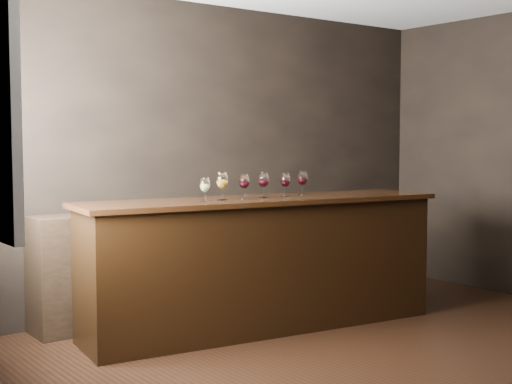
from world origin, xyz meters
TOP-DOWN VIEW (x-y plane):
  - ground at (0.00, 0.00)m, footprint 5.00×5.00m
  - room_shell at (-0.23, 0.11)m, footprint 5.02×4.52m
  - bar_counter at (-0.28, 1.21)m, footprint 3.02×1.02m
  - bar_top at (-0.28, 1.21)m, footprint 3.13×1.10m
  - back_bar_shelf at (-0.58, 2.03)m, footprint 2.62×0.40m
  - glass_white at (-0.85, 1.18)m, footprint 0.08×0.08m
  - glass_amber at (-0.65, 1.24)m, footprint 0.09×0.09m
  - glass_red_a at (-0.46, 1.21)m, footprint 0.08×0.08m
  - glass_red_b at (-0.25, 1.23)m, footprint 0.09×0.09m
  - glass_red_c at (-0.04, 1.21)m, footprint 0.08×0.08m
  - glass_red_d at (0.18, 1.24)m, footprint 0.09×0.09m

SIDE VIEW (x-z plane):
  - ground at x=0.00m, z-range 0.00..0.00m
  - back_bar_shelf at x=-0.58m, z-range 0.00..0.94m
  - bar_counter at x=-0.28m, z-range 0.00..1.04m
  - bar_top at x=-0.28m, z-range 1.04..1.08m
  - glass_white at x=-0.85m, z-range 1.11..1.29m
  - glass_red_c at x=-0.04m, z-range 1.11..1.30m
  - glass_red_a at x=-0.46m, z-range 1.11..1.31m
  - glass_red_d at x=0.18m, z-range 1.11..1.32m
  - glass_red_b at x=-0.25m, z-range 1.11..1.32m
  - glass_amber at x=-0.65m, z-range 1.11..1.33m
  - room_shell at x=-0.23m, z-range 0.40..3.21m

